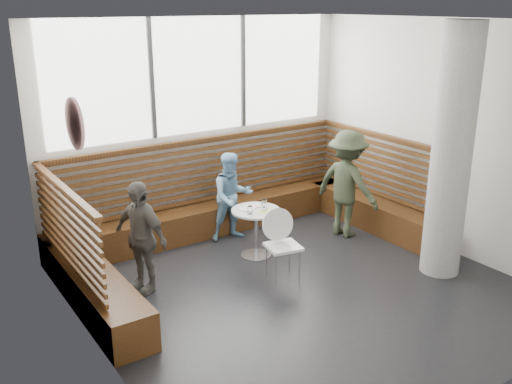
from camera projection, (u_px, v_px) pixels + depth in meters
room at (304, 165)px, 6.56m from camera, size 5.00×5.00×3.20m
booth at (226, 217)px, 8.33m from camera, size 5.00×2.50×1.44m
concrete_column at (452, 154)px, 7.06m from camera, size 0.50×0.50×3.20m
wall_art at (75, 124)px, 5.34m from camera, size 0.03×0.50×0.50m
cafe_table at (256, 223)px, 7.84m from camera, size 0.67×0.67×0.69m
cafe_chair at (280, 239)px, 7.25m from camera, size 0.43×0.42×0.89m
adult_man at (347, 184)px, 8.49m from camera, size 0.80×1.15×1.62m
child_back at (232, 197)px, 8.40m from camera, size 0.72×0.61×1.32m
child_left at (140, 237)px, 6.85m from camera, size 0.60×0.89×1.40m
plate_near at (247, 209)px, 7.79m from camera, size 0.22×0.22×0.02m
plate_far at (253, 206)px, 7.91m from camera, size 0.21×0.21×0.01m
glass_left at (250, 210)px, 7.62m from camera, size 0.07×0.07×0.11m
glass_mid at (264, 207)px, 7.72m from camera, size 0.08×0.08×0.12m
glass_right at (264, 203)px, 7.88m from camera, size 0.06×0.06×0.10m
menu_card at (266, 212)px, 7.71m from camera, size 0.22×0.15×0.00m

